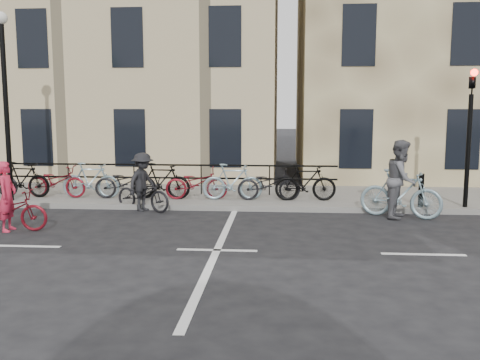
# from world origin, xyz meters

# --- Properties ---
(ground) EXTENTS (120.00, 120.00, 0.00)m
(ground) POSITION_xyz_m (0.00, 0.00, 0.00)
(ground) COLOR black
(ground) RESTS_ON ground
(sidewalk) EXTENTS (46.00, 4.00, 0.15)m
(sidewalk) POSITION_xyz_m (-4.00, 6.00, 0.07)
(sidewalk) COLOR slate
(sidewalk) RESTS_ON ground
(building_east) EXTENTS (14.00, 10.00, 12.00)m
(building_east) POSITION_xyz_m (9.00, 13.00, 6.15)
(building_east) COLOR #857350
(building_east) RESTS_ON sidewalk
(building_west) EXTENTS (20.00, 10.00, 10.00)m
(building_west) POSITION_xyz_m (-9.00, 13.00, 5.15)
(building_west) COLOR tan
(building_west) RESTS_ON sidewalk
(traffic_light) EXTENTS (0.18, 0.30, 3.90)m
(traffic_light) POSITION_xyz_m (6.20, 4.34, 2.45)
(traffic_light) COLOR black
(traffic_light) RESTS_ON sidewalk
(lamp_post) EXTENTS (0.36, 0.36, 5.28)m
(lamp_post) POSITION_xyz_m (-6.50, 4.40, 3.49)
(lamp_post) COLOR black
(lamp_post) RESTS_ON sidewalk
(bollard_east) EXTENTS (0.14, 0.14, 0.90)m
(bollard_east) POSITION_xyz_m (5.00, 4.25, 0.60)
(bollard_east) COLOR black
(bollard_east) RESTS_ON sidewalk
(parked_bikes) EXTENTS (11.45, 1.23, 1.05)m
(parked_bikes) POSITION_xyz_m (-2.82, 5.04, 0.65)
(parked_bikes) COLOR black
(parked_bikes) RESTS_ON sidewalk
(cyclist_pink) EXTENTS (1.85, 0.77, 1.60)m
(cyclist_pink) POSITION_xyz_m (-4.97, 1.32, 0.56)
(cyclist_pink) COLOR maroon
(cyclist_pink) RESTS_ON ground
(cyclist_grey) EXTENTS (2.13, 1.33, 2.00)m
(cyclist_grey) POSITION_xyz_m (4.30, 3.50, 0.81)
(cyclist_grey) COLOR #809EA8
(cyclist_grey) RESTS_ON ground
(cyclist_dark) EXTENTS (1.88, 1.37, 1.59)m
(cyclist_dark) POSITION_xyz_m (-2.50, 3.90, 0.63)
(cyclist_dark) COLOR black
(cyclist_dark) RESTS_ON ground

